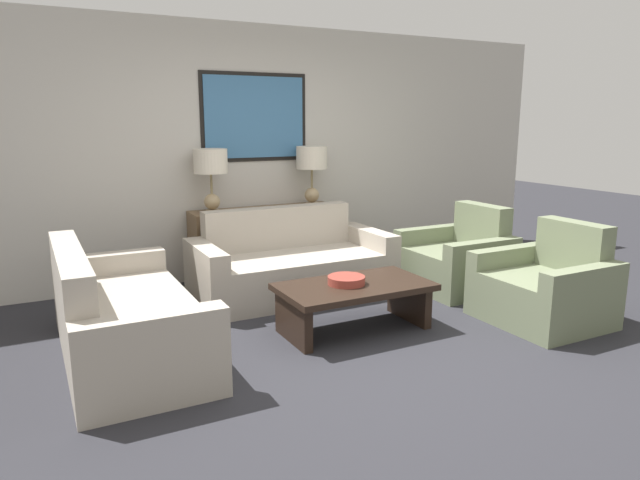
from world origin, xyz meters
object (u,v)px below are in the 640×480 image
(table_lamp_right, at_px, (312,163))
(coffee_table, at_px, (354,296))
(couch_by_back_wall, at_px, (291,266))
(armchair_near_back_wall, at_px, (458,261))
(decorative_bowl, at_px, (346,280))
(console_table, at_px, (265,243))
(couch_by_side, at_px, (122,320))
(armchair_near_camera, at_px, (545,289))
(table_lamp_left, at_px, (211,167))

(table_lamp_right, xyz_separation_m, coffee_table, (-0.52, -1.79, -0.92))
(couch_by_back_wall, xyz_separation_m, armchair_near_back_wall, (1.59, -0.57, 0.00))
(couch_by_back_wall, height_order, decorative_bowl, couch_by_back_wall)
(console_table, relative_size, couch_by_back_wall, 0.83)
(couch_by_side, bearing_deg, decorative_bowl, -9.55)
(armchair_near_back_wall, bearing_deg, coffee_table, -160.34)
(couch_by_back_wall, bearing_deg, armchair_near_camera, -46.50)
(couch_by_side, bearing_deg, coffee_table, -10.02)
(table_lamp_right, relative_size, coffee_table, 0.52)
(table_lamp_right, bearing_deg, armchair_near_camera, -66.33)
(table_lamp_right, distance_m, couch_by_back_wall, 1.28)
(coffee_table, xyz_separation_m, decorative_bowl, (-0.06, 0.02, 0.13))
(table_lamp_left, xyz_separation_m, table_lamp_right, (1.13, 0.00, 0.00))
(table_lamp_left, relative_size, armchair_near_back_wall, 0.68)
(table_lamp_left, relative_size, coffee_table, 0.52)
(armchair_near_back_wall, distance_m, armchair_near_camera, 1.10)
(couch_by_back_wall, distance_m, coffee_table, 1.13)
(console_table, height_order, armchair_near_back_wall, armchair_near_back_wall)
(table_lamp_left, height_order, armchair_near_back_wall, table_lamp_left)
(console_table, relative_size, table_lamp_right, 2.47)
(table_lamp_left, relative_size, couch_by_side, 0.33)
(console_table, xyz_separation_m, coffee_table, (0.05, -1.79, -0.09))
(couch_by_back_wall, height_order, armchair_near_back_wall, armchair_near_back_wall)
(table_lamp_right, height_order, armchair_near_back_wall, table_lamp_right)
(armchair_near_camera, bearing_deg, decorative_bowl, 160.24)
(table_lamp_right, bearing_deg, table_lamp_left, 180.00)
(decorative_bowl, distance_m, armchair_near_back_wall, 1.70)
(decorative_bowl, relative_size, armchair_near_back_wall, 0.32)
(table_lamp_left, bearing_deg, couch_by_side, -127.43)
(armchair_near_camera, bearing_deg, coffee_table, 160.34)
(table_lamp_right, relative_size, couch_by_back_wall, 0.33)
(console_table, xyz_separation_m, armchair_near_back_wall, (1.59, -1.24, -0.10))
(table_lamp_left, xyz_separation_m, decorative_bowl, (0.55, -1.77, -0.79))
(coffee_table, relative_size, decorative_bowl, 4.04)
(table_lamp_right, xyz_separation_m, couch_by_side, (-2.26, -1.48, -0.94))
(table_lamp_right, height_order, armchair_near_camera, table_lamp_right)
(armchair_near_back_wall, bearing_deg, armchair_near_camera, -90.00)
(console_table, height_order, armchair_near_camera, armchair_near_camera)
(console_table, bearing_deg, decorative_bowl, -90.52)
(coffee_table, xyz_separation_m, armchair_near_back_wall, (1.55, 0.55, -0.01))
(armchair_near_camera, bearing_deg, table_lamp_left, 132.59)
(table_lamp_right, bearing_deg, couch_by_side, -146.75)
(console_table, distance_m, armchair_near_camera, 2.84)
(couch_by_side, bearing_deg, table_lamp_left, 52.57)
(couch_by_side, distance_m, armchair_near_camera, 3.40)
(couch_by_side, height_order, decorative_bowl, couch_by_side)
(console_table, relative_size, coffee_table, 1.29)
(armchair_near_back_wall, bearing_deg, table_lamp_right, 129.66)
(couch_by_back_wall, height_order, armchair_near_camera, armchair_near_camera)
(coffee_table, bearing_deg, table_lamp_left, 108.77)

